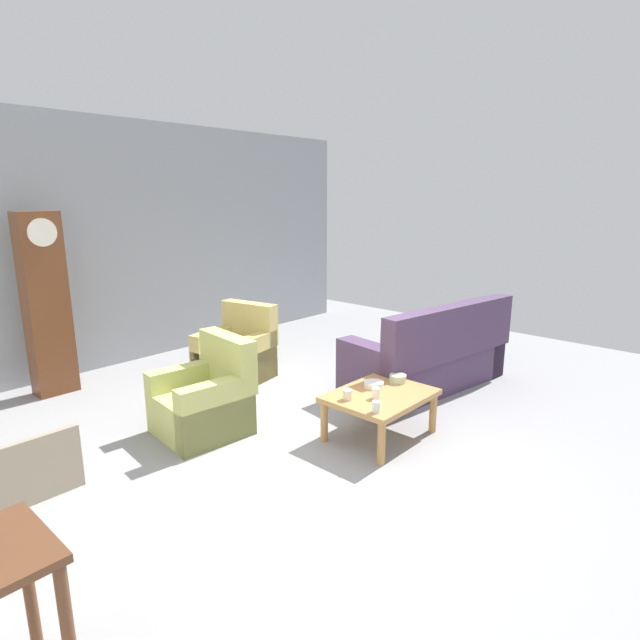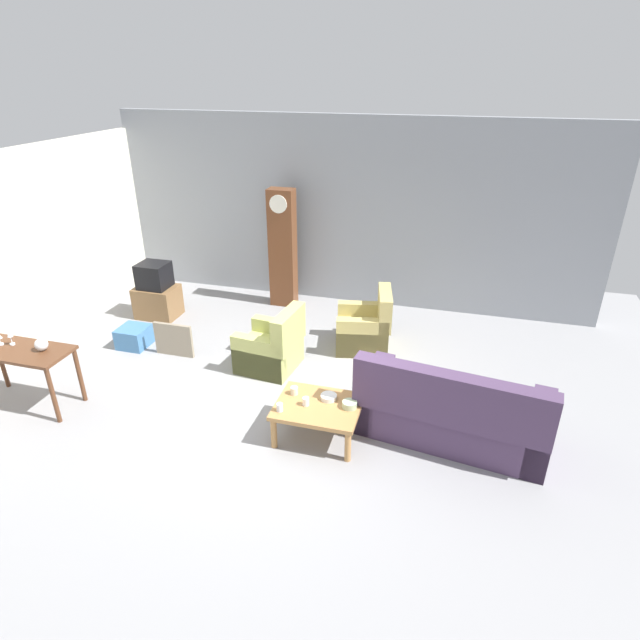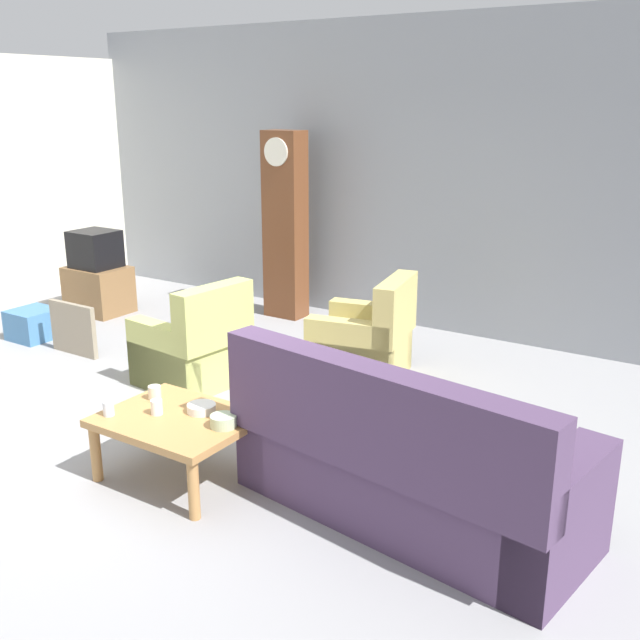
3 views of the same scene
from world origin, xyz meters
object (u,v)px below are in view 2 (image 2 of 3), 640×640
at_px(tv_crt, 154,275).
at_px(storage_box_blue, 134,337).
at_px(grandfather_clock, 283,249).
at_px(bowl_shallow_green, 350,405).
at_px(framed_picture_leaning, 174,340).
at_px(tv_stand_cabinet, 158,302).
at_px(console_table_dark, 20,357).
at_px(armchair_olive_far, 365,329).
at_px(coffee_table_wood, 318,409).
at_px(cup_blue_rimmed, 280,407).
at_px(couch_floral, 451,414).
at_px(glass_dome_cloche, 41,345).
at_px(armchair_olive_near, 272,348).
at_px(bowl_white_stacked, 329,397).
at_px(wine_glass_short, 10,335).
at_px(cup_white_porcelain, 306,401).
at_px(cup_cream_tall, 294,391).

height_order(tv_crt, storage_box_blue, tv_crt).
distance_m(grandfather_clock, bowl_shallow_green, 3.97).
relative_size(framed_picture_leaning, bowl_shallow_green, 3.60).
bearing_deg(tv_stand_cabinet, console_table_dark, -93.98).
xyz_separation_m(armchair_olive_far, framed_picture_leaning, (-2.67, -1.01, -0.05)).
xyz_separation_m(coffee_table_wood, cup_blue_rimmed, (-0.38, -0.23, 0.11)).
bearing_deg(couch_floral, glass_dome_cloche, -172.60).
distance_m(armchair_olive_near, armchair_olive_far, 1.50).
distance_m(tv_stand_cabinet, storage_box_blue, 1.07).
distance_m(tv_crt, bowl_white_stacked, 4.25).
distance_m(glass_dome_cloche, wine_glass_short, 0.46).
relative_size(couch_floral, bowl_white_stacked, 11.73).
xyz_separation_m(armchair_olive_far, glass_dome_cloche, (-3.49, -2.55, 0.56)).
xyz_separation_m(glass_dome_cloche, cup_blue_rimmed, (3.00, 0.06, -0.39)).
height_order(armchair_olive_near, tv_crt, tv_crt).
relative_size(couch_floral, tv_stand_cabinet, 3.24).
bearing_deg(coffee_table_wood, tv_crt, 145.81).
height_order(armchair_olive_near, grandfather_clock, grandfather_clock).
xyz_separation_m(couch_floral, cup_blue_rimmed, (-1.84, -0.57, 0.13)).
height_order(console_table_dark, bowl_white_stacked, console_table_dark).
distance_m(coffee_table_wood, storage_box_blue, 3.57).
bearing_deg(armchair_olive_near, storage_box_blue, 179.17).
relative_size(couch_floral, cup_white_porcelain, 22.48).
height_order(grandfather_clock, bowl_white_stacked, grandfather_clock).
bearing_deg(grandfather_clock, coffee_table_wood, -65.06).
relative_size(grandfather_clock, tv_stand_cabinet, 3.04).
distance_m(cup_blue_rimmed, wine_glass_short, 3.49).
relative_size(glass_dome_cloche, cup_cream_tall, 1.66).
distance_m(console_table_dark, storage_box_blue, 1.81).
bearing_deg(console_table_dark, bowl_shallow_green, 5.54).
height_order(coffee_table_wood, bowl_shallow_green, bowl_shallow_green).
distance_m(couch_floral, armchair_olive_far, 2.35).
height_order(tv_stand_cabinet, bowl_white_stacked, tv_stand_cabinet).
distance_m(coffee_table_wood, framed_picture_leaning, 2.85).
height_order(cup_blue_rimmed, cup_cream_tall, cup_blue_rimmed).
height_order(grandfather_clock, cup_blue_rimmed, grandfather_clock).
distance_m(armchair_olive_near, cup_white_porcelain, 1.64).
relative_size(couch_floral, coffee_table_wood, 2.30).
bearing_deg(framed_picture_leaning, tv_stand_cabinet, 129.80).
relative_size(glass_dome_cloche, bowl_shallow_green, 0.93).
bearing_deg(console_table_dark, bowl_white_stacked, 7.37).
bearing_deg(armchair_olive_near, cup_cream_tall, -58.47).
height_order(tv_stand_cabinet, storage_box_blue, tv_stand_cabinet).
xyz_separation_m(tv_crt, wine_glass_short, (-0.33, -2.66, 0.18)).
bearing_deg(wine_glass_short, glass_dome_cloche, -1.76).
bearing_deg(tv_crt, cup_white_porcelain, -35.71).
height_order(cup_white_porcelain, cup_blue_rimmed, cup_white_porcelain).
xyz_separation_m(cup_white_porcelain, cup_cream_tall, (-0.19, 0.18, -0.00)).
bearing_deg(armchair_olive_near, glass_dome_cloche, -145.69).
bearing_deg(bowl_shallow_green, glass_dome_cloche, -174.87).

